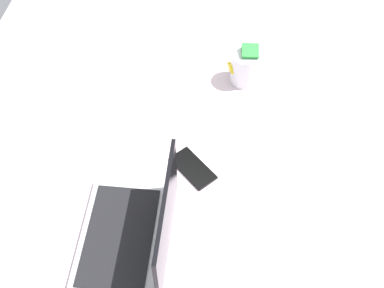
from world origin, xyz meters
The scene contains 4 objects.
bed_mattress centered at (0.00, 0.00, 9.00)cm, with size 180.00×140.00×18.00cm, color silver.
laptop centered at (58.90, -2.36, 22.41)cm, with size 33.89×24.30×23.00cm.
snack_cup centered at (-3.24, 19.88, 24.06)cm, with size 9.00×10.35×13.80cm.
cell_phone centered at (34.33, 8.54, 18.40)cm, with size 6.80×14.00×0.80cm, color black.
Camera 1 is at (117.16, 20.06, 137.94)cm, focal length 47.96 mm.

